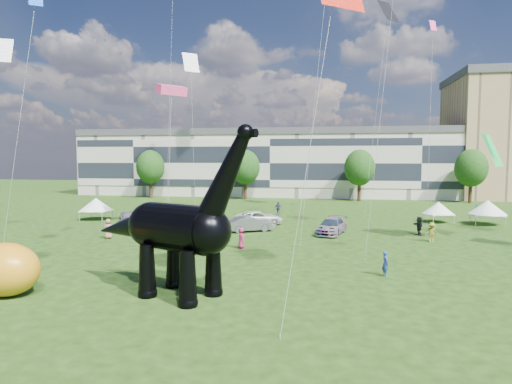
# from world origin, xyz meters

# --- Properties ---
(ground) EXTENTS (220.00, 220.00, 0.00)m
(ground) POSITION_xyz_m (0.00, 0.00, 0.00)
(ground) COLOR #16330C
(ground) RESTS_ON ground
(terrace_row) EXTENTS (78.00, 11.00, 12.00)m
(terrace_row) POSITION_xyz_m (-8.00, 62.00, 6.00)
(terrace_row) COLOR beige
(terrace_row) RESTS_ON ground
(tree_far_left) EXTENTS (5.20, 5.20, 9.44)m
(tree_far_left) POSITION_xyz_m (-30.00, 53.00, 6.29)
(tree_far_left) COLOR #382314
(tree_far_left) RESTS_ON ground
(tree_mid_left) EXTENTS (5.20, 5.20, 9.44)m
(tree_mid_left) POSITION_xyz_m (-12.00, 53.00, 6.29)
(tree_mid_left) COLOR #382314
(tree_mid_left) RESTS_ON ground
(tree_mid_right) EXTENTS (5.20, 5.20, 9.44)m
(tree_mid_right) POSITION_xyz_m (8.00, 53.00, 6.29)
(tree_mid_right) COLOR #382314
(tree_mid_right) RESTS_ON ground
(tree_far_right) EXTENTS (5.20, 5.20, 9.44)m
(tree_far_right) POSITION_xyz_m (26.00, 53.00, 6.29)
(tree_far_right) COLOR #382314
(tree_far_right) RESTS_ON ground
(dinosaur_sculpture) EXTENTS (11.22, 6.04, 9.43)m
(dinosaur_sculpture) POSITION_xyz_m (-5.99, -0.52, 3.56)
(dinosaur_sculpture) COLOR black
(dinosaur_sculpture) RESTS_ON ground
(car_silver) EXTENTS (3.73, 4.55, 1.46)m
(car_silver) POSITION_xyz_m (-19.84, 22.58, 0.73)
(car_silver) COLOR #B9B8BD
(car_silver) RESTS_ON ground
(car_grey) EXTENTS (4.89, 3.59, 1.54)m
(car_grey) POSITION_xyz_m (-5.35, 19.87, 0.77)
(car_grey) COLOR slate
(car_grey) RESTS_ON ground
(car_white) EXTENTS (5.94, 4.14, 1.51)m
(car_white) POSITION_xyz_m (-5.14, 24.53, 0.75)
(car_white) COLOR white
(car_white) RESTS_ON ground
(car_dark) EXTENTS (3.45, 5.69, 1.54)m
(car_dark) POSITION_xyz_m (2.83, 19.71, 0.77)
(car_dark) COLOR #595960
(car_dark) RESTS_ON ground
(gazebo_near) EXTENTS (4.20, 4.20, 2.39)m
(gazebo_near) POSITION_xyz_m (15.14, 29.36, 1.68)
(gazebo_near) COLOR white
(gazebo_near) RESTS_ON ground
(gazebo_far) EXTENTS (4.38, 4.38, 2.76)m
(gazebo_far) POSITION_xyz_m (20.14, 28.47, 1.94)
(gazebo_far) COLOR white
(gazebo_far) RESTS_ON ground
(gazebo_left) EXTENTS (4.02, 4.02, 2.66)m
(gazebo_left) POSITION_xyz_m (-25.13, 25.07, 1.87)
(gazebo_left) COLOR white
(gazebo_left) RESTS_ON ground
(inflatable_yellow) EXTENTS (3.97, 3.17, 2.90)m
(inflatable_yellow) POSITION_xyz_m (-14.85, -2.21, 1.45)
(inflatable_yellow) COLOR orange
(inflatable_yellow) RESTS_ON ground
(visitors) EXTENTS (39.74, 31.31, 1.86)m
(visitors) POSITION_xyz_m (0.86, 18.56, 0.89)
(visitors) COLOR #2B46A0
(visitors) RESTS_ON ground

